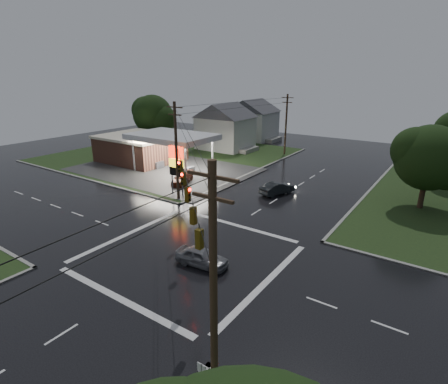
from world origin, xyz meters
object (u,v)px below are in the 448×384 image
Objects in this scene: gas_station at (145,147)px; car_crossing at (202,257)px; utility_pole_n at (286,124)px; utility_pole_se at (214,291)px; house_far at (253,119)px; house_near at (226,126)px; car_pump at (182,179)px; utility_pole_nw at (176,150)px; tree_nw_behind at (153,115)px; tree_ne_near at (431,158)px; pylon_sign at (176,162)px; car_north at (277,188)px.

gas_station reaches higher than car_crossing.
utility_pole_n is at bearing 10.33° from car_crossing.
utility_pole_se reaches higher than utility_pole_n.
utility_pole_se is 1.00× the size of house_far.
utility_pole_se is 1.00× the size of house_near.
utility_pole_se is 54.77m from house_near.
gas_station is 5.48× the size of car_pump.
house_far reaches higher than gas_station.
utility_pole_se is at bearing -145.37° from car_crossing.
house_near is 23.46m from car_pump.
utility_pole_nw is 1.10× the size of tree_nw_behind.
utility_pole_nw is 2.64× the size of car_crossing.
tree_ne_near is 2.16× the size of car_crossing.
gas_station is 17.81m from pylon_sign.
house_near is (-11.45, 26.50, -1.32)m from utility_pole_nw.
car_pump is at bearing -37.09° from tree_nw_behind.
house_near reaches higher than car_north.
house_near reaches higher than car_pump.
tree_ne_near is 16.33m from car_north.
gas_station is 24.60m from utility_pole_n.
utility_pole_n reaches higher than tree_nw_behind.
car_north is (33.04, -12.51, -5.44)m from tree_nw_behind.
car_north is at bearing -163.21° from tree_ne_near.
gas_station is 13.63m from tree_nw_behind.
tree_nw_behind is 2.22× the size of car_north.
tree_nw_behind is (-24.34, -8.01, 0.71)m from utility_pole_n.
utility_pole_n is at bearing 48.53° from gas_station.
utility_pole_n reaches higher than house_far.
tree_ne_near is 28.64m from car_pump.
gas_station is 2.92× the size of tree_ne_near.
utility_pole_se is at bearing -39.70° from gas_station.
car_pump is (-14.91, 14.93, -0.02)m from car_crossing.
pylon_sign is at bearing -92.08° from utility_pole_n.
gas_station is 2.37× the size of house_far.
tree_nw_behind is at bearing 140.13° from pylon_sign.
tree_ne_near is at bearing -21.76° from house_near.
utility_pole_nw reaches higher than car_north.
tree_ne_near is at bearing 25.01° from pylon_sign.
utility_pole_se is 58.64m from tree_nw_behind.
car_pump is at bearing -98.38° from utility_pole_n.
utility_pole_se is 2.44× the size of car_north.
house_far is 2.45× the size of car_north.
car_crossing is (11.41, -10.19, -5.01)m from utility_pole_nw.
gas_station is at bearing -131.47° from utility_pole_n.
utility_pole_nw is 12.82m from car_north.
utility_pole_n is 1.17× the size of tree_ne_near.
utility_pole_se reaches higher than car_pump.
pylon_sign is 39.21m from house_far.
pylon_sign is 2.22m from utility_pole_nw.
pylon_sign is 1.26× the size of car_pump.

